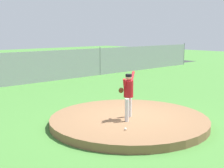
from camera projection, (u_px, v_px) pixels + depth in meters
ground_plane at (42, 97)px, 14.98m from camera, size 80.00×80.00×0.00m
pitchers_mound at (129, 120)px, 10.61m from camera, size 5.49×5.49×0.26m
pitcher_youth at (128, 92)px, 10.15m from camera, size 0.81×0.45×1.60m
baseball at (125, 129)px, 9.14m from camera, size 0.07×0.07×0.07m
chainlink_fence at (6, 70)px, 17.70m from camera, size 36.15×0.07×2.09m
parked_car_teal at (83, 60)px, 26.48m from camera, size 2.07×4.38×1.60m
traffic_cone_orange at (25, 68)px, 24.88m from camera, size 0.40×0.40×0.55m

